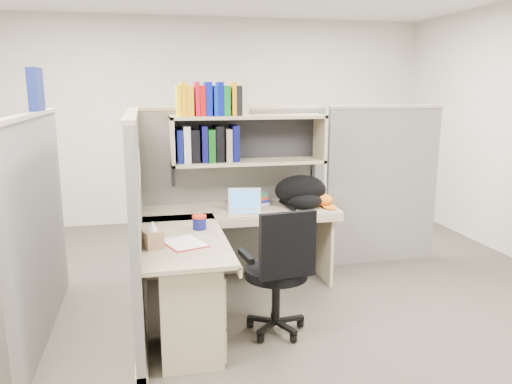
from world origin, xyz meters
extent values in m
plane|color=#353129|center=(0.00, 0.00, 0.00)|extent=(6.00, 6.00, 0.00)
plane|color=#BBB4A8|center=(0.00, 3.00, 1.35)|extent=(6.00, 0.00, 6.00)
cube|color=#5C5C58|center=(0.00, 0.90, 0.80)|extent=(1.80, 0.06, 1.60)
cube|color=tan|center=(0.00, 0.90, 1.61)|extent=(1.80, 0.08, 0.03)
cube|color=#5C5C58|center=(-0.90, 0.00, 0.80)|extent=(0.06, 1.80, 1.60)
cube|color=tan|center=(-0.90, 0.00, 1.61)|extent=(0.08, 1.80, 0.03)
cube|color=#5C5C58|center=(-1.60, 0.00, 0.80)|extent=(0.06, 1.80, 1.60)
cube|color=#5C5C58|center=(1.55, 0.90, 0.80)|extent=(1.20, 0.06, 1.60)
cube|color=navy|center=(-1.60, 0.35, 1.79)|extent=(0.07, 0.27, 0.32)
cube|color=white|center=(-0.87, 0.15, 1.20)|extent=(0.00, 0.21, 0.28)
cube|color=tan|center=(0.10, 0.70, 1.55)|extent=(1.40, 0.34, 0.03)
cube|color=tan|center=(0.10, 0.70, 1.14)|extent=(1.40, 0.34, 0.03)
cube|color=tan|center=(-0.58, 0.70, 1.34)|extent=(0.03, 0.34, 0.44)
cube|color=tan|center=(0.78, 0.70, 1.34)|extent=(0.03, 0.34, 0.44)
cube|color=black|center=(0.10, 0.86, 1.34)|extent=(1.38, 0.01, 0.41)
cube|color=yellow|center=(-0.52, 0.68, 1.69)|extent=(0.03, 0.20, 0.26)
cube|color=#F59B05|center=(-0.48, 0.68, 1.71)|extent=(0.05, 0.20, 0.29)
cube|color=#F89D05|center=(-0.42, 0.68, 1.69)|extent=(0.06, 0.20, 0.26)
cube|color=#BB0720|center=(-0.36, 0.68, 1.71)|extent=(0.04, 0.20, 0.29)
cube|color=#B90807|center=(-0.32, 0.68, 1.69)|extent=(0.05, 0.20, 0.26)
cube|color=#050FA5|center=(-0.27, 0.68, 1.71)|extent=(0.06, 0.20, 0.29)
cube|color=#05289C|center=(-0.20, 0.68, 1.69)|extent=(0.04, 0.20, 0.26)
cube|color=#040D8F|center=(-0.16, 0.68, 1.71)|extent=(0.04, 0.20, 0.29)
cube|color=#076720|center=(-0.11, 0.68, 1.69)|extent=(0.06, 0.20, 0.26)
cube|color=orange|center=(-0.04, 0.68, 1.71)|extent=(0.04, 0.20, 0.29)
cube|color=black|center=(0.00, 0.68, 1.69)|extent=(0.05, 0.20, 0.26)
cube|color=#B1AA88|center=(0.05, 0.68, 1.71)|extent=(0.06, 0.20, 0.29)
cube|color=#070E4D|center=(-0.52, 0.72, 1.30)|extent=(0.05, 0.24, 0.29)
cube|color=#B7B7B7|center=(-0.46, 0.72, 1.31)|extent=(0.06, 0.24, 0.32)
cube|color=black|center=(-0.39, 0.72, 1.30)|extent=(0.07, 0.24, 0.29)
cube|color=#09074A|center=(-0.30, 0.72, 1.31)|extent=(0.05, 0.24, 0.32)
cube|color=#0A470F|center=(-0.24, 0.72, 1.30)|extent=(0.06, 0.24, 0.29)
cube|color=black|center=(-0.17, 0.72, 1.31)|extent=(0.07, 0.24, 0.32)
cube|color=gray|center=(-0.09, 0.72, 1.30)|extent=(0.05, 0.24, 0.29)
cube|color=#070849|center=(-0.03, 0.72, 1.31)|extent=(0.06, 0.24, 0.32)
cube|color=tan|center=(0.00, 0.57, 0.71)|extent=(1.74, 0.60, 0.03)
cube|color=tan|center=(-0.57, -0.20, 0.71)|extent=(0.60, 1.34, 0.03)
cube|color=tan|center=(0.00, 0.27, 0.68)|extent=(1.74, 0.02, 0.07)
cube|color=tan|center=(-0.27, -0.20, 0.68)|extent=(0.02, 1.34, 0.07)
cube|color=tan|center=(-0.57, -0.55, 0.34)|extent=(0.40, 0.55, 0.68)
cube|color=tan|center=(-0.36, -0.55, 0.54)|extent=(0.02, 0.50, 0.16)
cube|color=tan|center=(-0.36, -0.55, 0.36)|extent=(0.02, 0.50, 0.16)
cube|color=tan|center=(-0.36, -0.55, 0.14)|extent=(0.02, 0.50, 0.22)
cube|color=#B2B2B7|center=(-0.35, -0.55, 0.54)|extent=(0.01, 0.12, 0.01)
cube|color=tan|center=(0.80, 0.60, 0.35)|extent=(0.03, 0.55, 0.70)
cylinder|color=navy|center=(-0.43, -0.01, 0.78)|extent=(0.10, 0.10, 0.09)
cylinder|color=red|center=(-0.43, -0.01, 0.83)|extent=(0.11, 0.11, 0.02)
ellipsoid|color=#9CB6DE|center=(0.11, 0.36, 0.75)|extent=(0.09, 0.07, 0.03)
cylinder|color=white|center=(-0.03, 0.76, 0.78)|extent=(0.08, 0.08, 0.09)
cylinder|color=black|center=(0.08, -0.39, 0.48)|extent=(0.47, 0.47, 0.07)
cube|color=black|center=(0.11, -0.60, 0.75)|extent=(0.41, 0.10, 0.47)
cylinder|color=black|center=(0.08, -0.39, 0.28)|extent=(0.06, 0.06, 0.40)
cylinder|color=black|center=(0.08, -0.39, 0.05)|extent=(0.44, 0.44, 0.10)
cube|color=black|center=(-0.15, -0.42, 0.63)|extent=(0.07, 0.27, 0.04)
cube|color=black|center=(0.31, -0.36, 0.63)|extent=(0.07, 0.27, 0.04)
camera|label=1|loc=(-0.80, -3.74, 1.81)|focal=35.00mm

